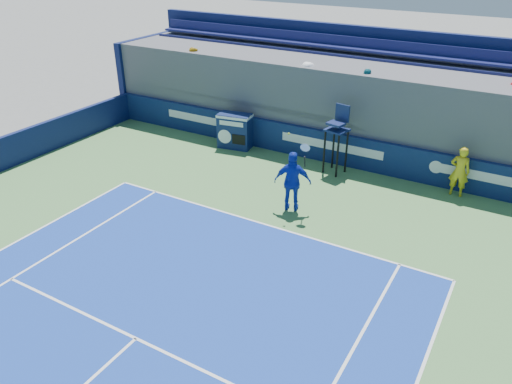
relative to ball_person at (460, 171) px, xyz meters
The scene contains 6 objects.
ball_person is the anchor object (origin of this frame).
back_hoarding 4.61m from the ball_person, behind, with size 20.40×0.21×1.20m.
match_clock 8.50m from the ball_person, behind, with size 1.42×0.93×1.40m.
umpire_chair 4.20m from the ball_person, behind, with size 0.83×0.83×2.48m.
tennis_player 5.55m from the ball_person, 139.64° to the right, with size 1.22×0.83×2.57m.
stadium_seating 5.29m from the ball_person, 151.94° to the left, with size 21.00×4.05×4.40m.
Camera 1 is at (6.23, 0.78, 7.68)m, focal length 35.00 mm.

